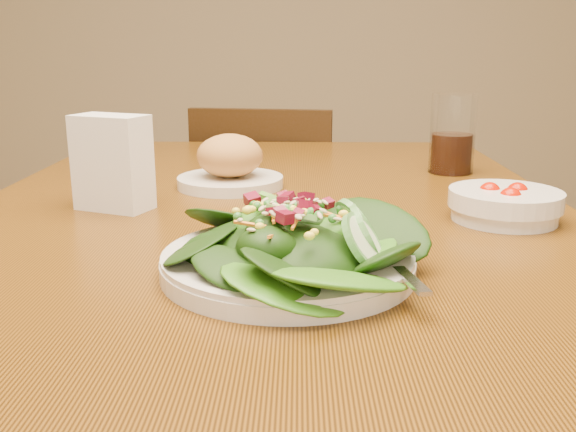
# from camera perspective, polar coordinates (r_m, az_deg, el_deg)

# --- Properties ---
(dining_table) EXTENTS (0.90, 1.40, 0.75)m
(dining_table) POSITION_cam_1_polar(r_m,az_deg,el_deg) (0.94, -1.81, -5.95)
(dining_table) COLOR #663B0D
(dining_table) RESTS_ON ground_plane
(chair_far) EXTENTS (0.43, 0.43, 0.83)m
(chair_far) POSITION_cam_1_polar(r_m,az_deg,el_deg) (1.81, -1.68, -2.50)
(chair_far) COLOR black
(chair_far) RESTS_ON ground_plane
(salad_plate) EXTENTS (0.27, 0.27, 0.08)m
(salad_plate) POSITION_cam_1_polar(r_m,az_deg,el_deg) (0.67, 0.77, -2.82)
(salad_plate) COLOR silver
(salad_plate) RESTS_ON dining_table
(bread_plate) EXTENTS (0.18, 0.18, 0.09)m
(bread_plate) POSITION_cam_1_polar(r_m,az_deg,el_deg) (1.08, -5.18, 4.49)
(bread_plate) COLOR silver
(bread_plate) RESTS_ON dining_table
(tomato_bowl) EXTENTS (0.15, 0.15, 0.05)m
(tomato_bowl) POSITION_cam_1_polar(r_m,az_deg,el_deg) (0.92, 18.71, 1.00)
(tomato_bowl) COLOR silver
(tomato_bowl) RESTS_ON dining_table
(drinking_glass) EXTENTS (0.08, 0.08, 0.15)m
(drinking_glass) POSITION_cam_1_polar(r_m,az_deg,el_deg) (1.24, 14.39, 6.60)
(drinking_glass) COLOR silver
(drinking_glass) RESTS_ON dining_table
(napkin_holder) EXTENTS (0.12, 0.09, 0.14)m
(napkin_holder) POSITION_cam_1_polar(r_m,az_deg,el_deg) (0.96, -15.36, 4.82)
(napkin_holder) COLOR white
(napkin_holder) RESTS_ON dining_table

